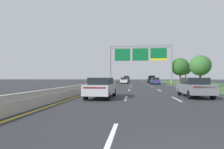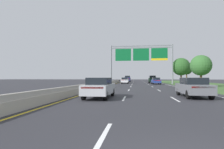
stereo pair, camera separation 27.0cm
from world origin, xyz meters
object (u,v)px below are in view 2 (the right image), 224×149
pickup_truck_navy (128,79)px  car_blue_right_lane_sedan (156,81)px  car_silver_left_lane_sedan (100,87)px  car_white_left_lane_sedan (125,80)px  roadside_tree_mid (201,65)px  roadside_tree_far (181,67)px  roadside_tree_distant (187,69)px  overhead_sign_gantry (141,56)px  car_darkgreen_right_lane_suv (152,79)px  car_grey_right_lane_sedan (193,87)px

pickup_truck_navy → car_blue_right_lane_sedan: size_ratio=1.22×
car_silver_left_lane_sedan → car_white_left_lane_sedan: size_ratio=1.00×
car_silver_left_lane_sedan → roadside_tree_mid: roadside_tree_mid is taller
pickup_truck_navy → car_blue_right_lane_sedan: pickup_truck_navy is taller
roadside_tree_mid → roadside_tree_far: size_ratio=0.84×
car_white_left_lane_sedan → roadside_tree_mid: size_ratio=0.83×
roadside_tree_distant → car_silver_left_lane_sedan: bearing=-112.5°
roadside_tree_far → car_silver_left_lane_sedan: bearing=-113.4°
car_blue_right_lane_sedan → car_white_left_lane_sedan: same height
overhead_sign_gantry → car_blue_right_lane_sedan: bearing=-13.1°
car_blue_right_lane_sedan → roadside_tree_mid: roadside_tree_mid is taller
pickup_truck_navy → roadside_tree_far: (13.82, -16.92, 3.13)m
car_darkgreen_right_lane_suv → overhead_sign_gantry: bearing=156.1°
overhead_sign_gantry → roadside_tree_far: (9.69, 1.58, -2.55)m
roadside_tree_far → roadside_tree_mid: bearing=-90.6°
car_silver_left_lane_sedan → car_darkgreen_right_lane_suv: car_darkgreen_right_lane_suv is taller
roadside_tree_far → car_white_left_lane_sedan: bearing=172.4°
car_silver_left_lane_sedan → car_grey_right_lane_sedan: same height
overhead_sign_gantry → roadside_tree_far: size_ratio=2.37×
car_grey_right_lane_sedan → car_darkgreen_right_lane_suv: 36.18m
roadside_tree_distant → car_blue_right_lane_sedan: bearing=-125.7°
overhead_sign_gantry → car_white_left_lane_sedan: size_ratio=3.40×
car_white_left_lane_sedan → roadside_tree_distant: roadside_tree_distant is taller
car_white_left_lane_sedan → car_grey_right_lane_sedan: bearing=-165.9°
pickup_truck_navy → roadside_tree_distant: size_ratio=0.91×
car_blue_right_lane_sedan → car_white_left_lane_sedan: bearing=59.5°
overhead_sign_gantry → car_grey_right_lane_sedan: bearing=-83.4°
car_silver_left_lane_sedan → roadside_tree_distant: size_ratio=0.75×
car_silver_left_lane_sedan → roadside_tree_far: 34.80m
roadside_tree_mid → car_blue_right_lane_sedan: bearing=118.1°
overhead_sign_gantry → pickup_truck_navy: overhead_sign_gantry is taller
car_darkgreen_right_lane_suv → roadside_tree_mid: roadside_tree_mid is taller
car_silver_left_lane_sedan → roadside_tree_far: bearing=-22.0°
car_blue_right_lane_sedan → roadside_tree_far: bearing=-70.6°
car_grey_right_lane_sedan → roadside_tree_mid: roadside_tree_mid is taller
pickup_truck_navy → car_silver_left_lane_sedan: 48.71m
car_blue_right_lane_sedan → roadside_tree_mid: 13.28m
pickup_truck_navy → car_silver_left_lane_sedan: (0.05, -48.71, -0.26)m
pickup_truck_navy → car_blue_right_lane_sedan: 20.73m
car_darkgreen_right_lane_suv → roadside_tree_distant: roadside_tree_distant is taller
overhead_sign_gantry → car_darkgreen_right_lane_suv: bearing=66.0°
car_darkgreen_right_lane_suv → car_silver_left_lane_sedan: bearing=168.9°
roadside_tree_distant → overhead_sign_gantry: bearing=-134.8°
car_silver_left_lane_sedan → car_white_left_lane_sedan: 33.62m
car_white_left_lane_sedan → roadside_tree_mid: 20.97m
pickup_truck_navy → roadside_tree_distant: roadside_tree_distant is taller
car_grey_right_lane_sedan → car_white_left_lane_sedan: 32.95m
car_darkgreen_right_lane_suv → car_white_left_lane_sedan: bearing=118.7°
car_silver_left_lane_sedan → car_blue_right_lane_sedan: bearing=-12.9°
car_silver_left_lane_sedan → roadside_tree_far: (13.77, 31.79, 3.38)m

